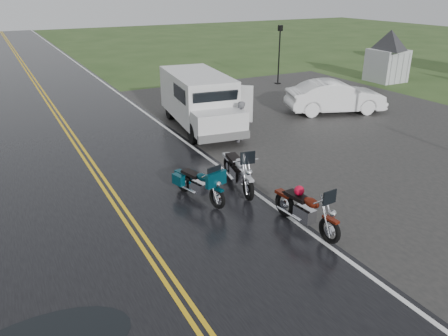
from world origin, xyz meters
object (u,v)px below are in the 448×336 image
(visitor_center, at_px, (390,43))
(motorcycle_teal, at_px, (217,190))
(van_white, at_px, (193,115))
(motorcycle_red, at_px, (331,221))
(motorcycle_silver, at_px, (249,179))
(person_at_van, at_px, (240,122))
(lamp_post_far_right, at_px, (279,55))
(sedan_white, at_px, (335,97))

(visitor_center, bearing_deg, motorcycle_teal, -149.36)
(motorcycle_teal, height_order, van_white, van_white)
(motorcycle_red, relative_size, motorcycle_teal, 1.07)
(motorcycle_silver, xyz_separation_m, person_at_van, (2.40, 4.60, 0.10))
(van_white, bearing_deg, lamp_post_far_right, 47.11)
(motorcycle_teal, bearing_deg, lamp_post_far_right, 35.03)
(motorcycle_teal, xyz_separation_m, sedan_white, (9.60, 6.14, 0.16))
(visitor_center, distance_m, motorcycle_teal, 20.60)
(van_white, distance_m, person_at_van, 1.85)
(van_white, bearing_deg, motorcycle_red, -83.71)
(sedan_white, relative_size, lamp_post_far_right, 1.30)
(motorcycle_silver, bearing_deg, person_at_van, 72.98)
(motorcycle_silver, distance_m, person_at_van, 5.19)
(motorcycle_red, distance_m, sedan_white, 12.04)
(motorcycle_teal, height_order, sedan_white, sedan_white)
(van_white, xyz_separation_m, sedan_white, (7.89, 0.88, -0.40))
(motorcycle_red, distance_m, lamp_post_far_right, 18.45)
(van_white, relative_size, person_at_van, 3.71)
(sedan_white, bearing_deg, person_at_van, 123.40)
(van_white, distance_m, sedan_white, 7.95)
(visitor_center, height_order, motorcycle_red, visitor_center)
(motorcycle_teal, height_order, motorcycle_silver, motorcycle_silver)
(van_white, bearing_deg, person_at_van, -13.03)
(motorcycle_teal, distance_m, lamp_post_far_right, 17.07)
(person_at_van, distance_m, sedan_white, 6.37)
(visitor_center, height_order, person_at_van, visitor_center)
(van_white, height_order, person_at_van, van_white)
(motorcycle_silver, bearing_deg, visitor_center, 42.59)
(motorcycle_red, relative_size, motorcycle_silver, 0.93)
(motorcycle_teal, relative_size, van_white, 0.35)
(motorcycle_red, bearing_deg, lamp_post_far_right, 53.92)
(motorcycle_red, height_order, person_at_van, person_at_van)
(person_at_van, height_order, lamp_post_far_right, lamp_post_far_right)
(visitor_center, xyz_separation_m, person_at_van, (-14.25, -5.83, -1.60))
(visitor_center, relative_size, lamp_post_far_right, 4.47)
(motorcycle_silver, bearing_deg, motorcycle_teal, -167.98)
(van_white, relative_size, lamp_post_far_right, 1.66)
(visitor_center, relative_size, motorcycle_silver, 6.69)
(van_white, bearing_deg, motorcycle_teal, -100.41)
(motorcycle_red, relative_size, van_white, 0.37)
(van_white, distance_m, lamp_post_far_right, 12.12)
(visitor_center, xyz_separation_m, sedan_white, (-8.06, -4.32, -1.63))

